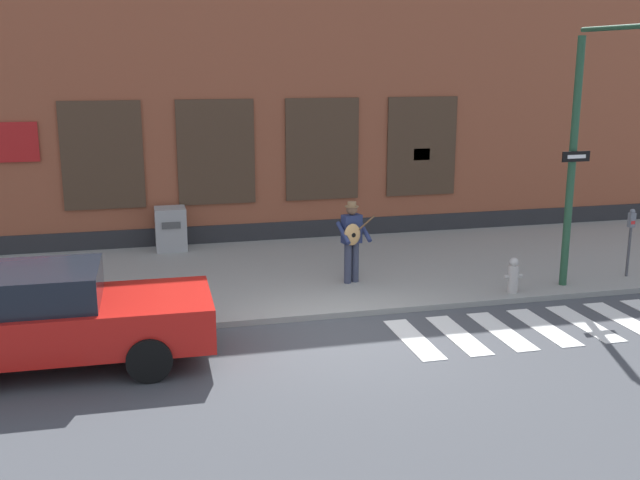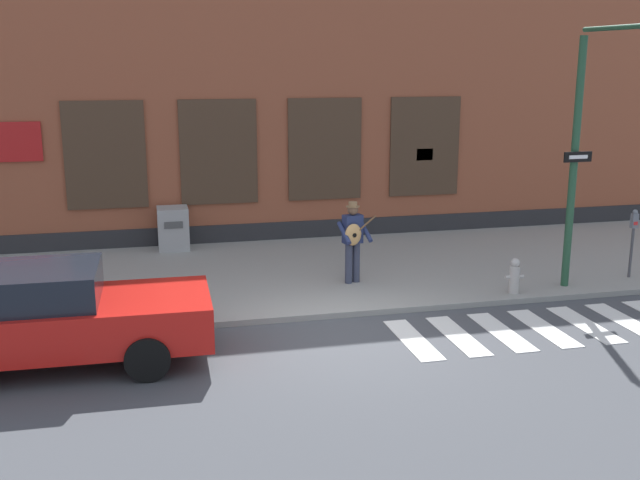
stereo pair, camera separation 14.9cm
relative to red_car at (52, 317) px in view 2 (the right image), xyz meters
name	(u,v)px [view 2 (the right image)]	position (x,y,z in m)	size (l,w,h in m)	color
ground_plane	(342,337)	(4.55, 0.14, -0.77)	(160.00, 160.00, 0.00)	#424449
sidewalk	(297,272)	(4.55, 3.95, -0.72)	(28.00, 5.84, 0.11)	gray
building_backdrop	(259,72)	(4.55, 8.87, 3.43)	(28.00, 4.06, 8.42)	brown
crosswalk	(544,328)	(8.04, -0.27, -0.76)	(5.20, 1.90, 0.01)	silver
red_car	(52,317)	(0.00, 0.00, 0.00)	(4.64, 2.05, 1.53)	red
busker	(353,238)	(5.46, 2.77, 0.28)	(0.76, 0.62, 1.66)	#33384C
traffic_light	(620,113)	(9.61, 0.41, 2.85)	(0.60, 3.21, 5.04)	#234C33
parking_meter	(633,233)	(11.19, 1.85, 0.28)	(0.13, 0.11, 1.44)	#47474C
utility_box	(173,228)	(2.06, 6.42, -0.15)	(0.72, 0.69, 1.02)	#9E9E9E
fire_hydrant	(514,276)	(8.32, 1.38, -0.32)	(0.38, 0.20, 0.70)	#B2ADA8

